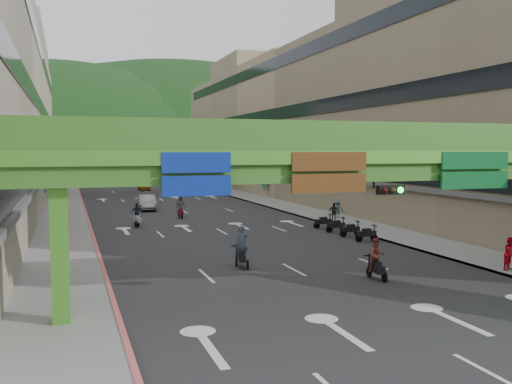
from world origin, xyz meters
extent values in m
plane|color=black|center=(0.00, 0.00, 0.00)|extent=(320.00, 320.00, 0.00)
cube|color=#28282B|center=(0.00, 50.00, 0.01)|extent=(18.00, 140.00, 0.02)
cube|color=gray|center=(-11.00, 50.00, 0.07)|extent=(4.00, 140.00, 0.15)
cube|color=gray|center=(11.00, 50.00, 0.07)|extent=(4.00, 140.00, 0.15)
cube|color=#CC5959|center=(-9.10, 50.00, 0.09)|extent=(0.20, 140.00, 0.18)
cube|color=gray|center=(9.10, 50.00, 0.09)|extent=(0.20, 140.00, 0.18)
cube|color=black|center=(-12.95, 50.00, 4.20)|extent=(0.08, 90.25, 1.40)
cube|color=black|center=(-12.95, 50.00, 10.20)|extent=(0.08, 90.25, 1.40)
cube|color=black|center=(-12.95, 50.00, 16.20)|extent=(0.08, 90.25, 1.40)
cube|color=gray|center=(19.00, 50.00, 9.50)|extent=(12.00, 95.00, 19.00)
cube|color=black|center=(12.95, 50.00, 4.20)|extent=(0.08, 90.25, 1.40)
cube|color=black|center=(12.95, 50.00, 10.20)|extent=(0.08, 90.25, 1.40)
cube|color=black|center=(12.95, 50.00, 16.20)|extent=(0.08, 90.25, 1.40)
cube|color=#4C9E2D|center=(0.00, 6.00, 5.75)|extent=(28.00, 2.20, 0.50)
cube|color=#387223|center=(0.00, 6.00, 5.15)|extent=(28.00, 1.76, 0.70)
cube|color=#4C9E2D|center=(-11.00, 6.00, 2.40)|extent=(0.60, 0.60, 4.80)
cube|color=#387223|center=(0.00, 4.96, 6.55)|extent=(28.00, 0.12, 1.10)
cube|color=#387223|center=(0.00, 7.04, 6.55)|extent=(28.00, 0.12, 1.10)
cube|color=navy|center=(-6.50, 4.92, 5.15)|extent=(2.40, 0.12, 1.50)
cube|color=#593314|center=(-1.50, 4.92, 5.15)|extent=(3.00, 0.12, 1.50)
cube|color=#0C5926|center=(5.00, 4.92, 5.15)|extent=(3.20, 0.12, 1.50)
cube|color=black|center=(1.00, 4.77, 4.50)|extent=(1.10, 0.28, 0.35)
cube|color=#4C9E2D|center=(0.00, 65.00, 5.75)|extent=(28.00, 2.20, 0.50)
cube|color=#387223|center=(0.00, 65.00, 5.15)|extent=(28.00, 1.76, 0.70)
cube|color=#4C9E2D|center=(-11.00, 65.00, 2.40)|extent=(0.60, 0.60, 4.80)
cube|color=#4C9E2D|center=(11.00, 65.00, 2.40)|extent=(0.60, 0.60, 4.80)
cube|color=#387223|center=(0.00, 63.96, 6.55)|extent=(28.00, 0.12, 1.10)
cube|color=#387223|center=(0.00, 66.04, 6.55)|extent=(28.00, 0.12, 1.10)
ellipsoid|color=#1C4419|center=(-15.00, 160.00, 0.00)|extent=(168.00, 140.00, 112.00)
ellipsoid|color=#1C4419|center=(25.00, 180.00, 0.00)|extent=(208.00, 176.00, 128.00)
cylinder|color=black|center=(0.00, 30.00, 6.20)|extent=(26.00, 0.03, 0.03)
cone|color=red|center=(-12.50, 30.00, 5.95)|extent=(0.36, 0.36, 0.40)
cone|color=gold|center=(-10.23, 30.00, 5.95)|extent=(0.36, 0.36, 0.40)
cone|color=#193FB2|center=(-7.95, 30.00, 5.95)|extent=(0.36, 0.36, 0.40)
cone|color=silver|center=(-5.68, 30.00, 5.95)|extent=(0.36, 0.36, 0.40)
cone|color=#198C33|center=(-3.41, 30.00, 5.95)|extent=(0.36, 0.36, 0.40)
cone|color=orange|center=(-1.14, 30.00, 5.95)|extent=(0.36, 0.36, 0.40)
cone|color=red|center=(1.14, 30.00, 5.95)|extent=(0.36, 0.36, 0.40)
cone|color=gold|center=(3.41, 30.00, 5.95)|extent=(0.36, 0.36, 0.40)
cone|color=#193FB2|center=(5.68, 30.00, 5.95)|extent=(0.36, 0.36, 0.40)
cone|color=silver|center=(7.95, 30.00, 5.95)|extent=(0.36, 0.36, 0.40)
cone|color=#198C33|center=(10.23, 30.00, 5.95)|extent=(0.36, 0.36, 0.40)
cone|color=orange|center=(12.50, 30.00, 5.95)|extent=(0.36, 0.36, 0.40)
cube|color=black|center=(-2.31, 13.35, 0.55)|extent=(0.67, 1.35, 0.35)
cube|color=black|center=(-2.31, 13.35, 0.80)|extent=(0.43, 0.61, 0.18)
cube|color=black|center=(-2.45, 13.88, 1.05)|extent=(0.55, 0.20, 0.06)
cylinder|color=black|center=(-2.45, 13.88, 0.25)|extent=(0.22, 0.51, 0.50)
cylinder|color=black|center=(-2.17, 12.82, 0.25)|extent=(0.22, 0.51, 0.50)
imported|color=#3E4F5C|center=(-2.31, 13.35, 1.26)|extent=(0.75, 0.59, 1.81)
cube|color=black|center=(2.83, 8.78, 0.55)|extent=(0.55, 1.34, 0.35)
cube|color=black|center=(2.83, 8.78, 0.80)|extent=(0.38, 0.59, 0.18)
cube|color=black|center=(2.74, 9.32, 1.05)|extent=(0.55, 0.15, 0.06)
cylinder|color=black|center=(2.74, 9.32, 0.25)|extent=(0.18, 0.51, 0.50)
cylinder|color=black|center=(2.92, 8.23, 0.25)|extent=(0.18, 0.51, 0.50)
imported|color=brown|center=(2.83, 8.78, 1.16)|extent=(0.87, 0.73, 1.61)
cube|color=#A0A1A8|center=(-5.59, 30.63, 0.55)|extent=(0.65, 1.35, 0.35)
cube|color=#A0A1A8|center=(-5.59, 30.63, 0.80)|extent=(0.42, 0.61, 0.18)
cube|color=#A0A1A8|center=(-5.46, 31.16, 1.05)|extent=(0.55, 0.19, 0.06)
cylinder|color=black|center=(-5.46, 31.16, 0.25)|extent=(0.22, 0.51, 0.50)
cylinder|color=black|center=(-5.73, 30.10, 0.25)|extent=(0.22, 0.51, 0.50)
imported|color=#292F3F|center=(-5.59, 30.63, 1.13)|extent=(0.97, 0.59, 1.55)
cube|color=maroon|center=(-1.30, 35.11, 0.55)|extent=(0.39, 1.31, 0.35)
cube|color=maroon|center=(-1.30, 35.11, 0.80)|extent=(0.32, 0.56, 0.18)
cube|color=maroon|center=(-1.32, 35.66, 1.05)|extent=(0.55, 0.08, 0.06)
cylinder|color=black|center=(-1.32, 35.66, 0.25)|extent=(0.12, 0.50, 0.50)
cylinder|color=black|center=(-1.29, 34.56, 0.25)|extent=(0.12, 0.50, 0.50)
imported|color=#3E3C44|center=(-1.30, 35.11, 1.17)|extent=(0.82, 0.55, 1.64)
cube|color=black|center=(7.80, 18.55, 0.55)|extent=(1.31, 0.39, 0.35)
cube|color=black|center=(7.80, 18.55, 0.80)|extent=(0.56, 0.32, 0.18)
cube|color=black|center=(8.35, 18.53, 1.05)|extent=(0.08, 0.55, 0.06)
cylinder|color=black|center=(8.35, 18.53, 0.25)|extent=(0.50, 0.12, 0.50)
cylinder|color=black|center=(7.25, 18.56, 0.25)|extent=(0.50, 0.12, 0.50)
cube|color=black|center=(7.80, 20.75, 0.55)|extent=(1.31, 0.39, 0.35)
cube|color=black|center=(7.80, 20.75, 0.80)|extent=(0.56, 0.32, 0.18)
cube|color=black|center=(8.35, 20.73, 1.05)|extent=(0.08, 0.55, 0.06)
cylinder|color=black|center=(8.35, 20.73, 0.25)|extent=(0.50, 0.12, 0.50)
cylinder|color=black|center=(7.25, 20.76, 0.25)|extent=(0.50, 0.12, 0.50)
cube|color=black|center=(7.80, 22.95, 0.55)|extent=(1.31, 0.39, 0.35)
cube|color=black|center=(7.80, 22.95, 0.80)|extent=(0.56, 0.32, 0.18)
cube|color=black|center=(8.35, 22.93, 1.05)|extent=(0.08, 0.55, 0.06)
cylinder|color=black|center=(8.35, 22.93, 0.25)|extent=(0.50, 0.12, 0.50)
cylinder|color=black|center=(7.25, 22.96, 0.25)|extent=(0.50, 0.12, 0.50)
cube|color=black|center=(7.80, 25.15, 0.55)|extent=(1.31, 0.39, 0.35)
cube|color=black|center=(7.80, 25.15, 0.80)|extent=(0.56, 0.32, 0.18)
cube|color=black|center=(8.35, 25.13, 1.05)|extent=(0.08, 0.55, 0.06)
cylinder|color=black|center=(8.35, 25.13, 0.25)|extent=(0.50, 0.12, 0.50)
cylinder|color=black|center=(7.25, 25.16, 0.25)|extent=(0.50, 0.12, 0.50)
imported|color=gray|center=(-3.19, 42.76, 0.75)|extent=(1.91, 4.68, 1.51)
imported|color=orange|center=(-0.02, 70.06, 0.63)|extent=(1.70, 3.76, 1.25)
imported|color=red|center=(9.80, 8.00, 0.81)|extent=(0.94, 0.82, 1.62)
imported|color=black|center=(9.89, 27.64, 0.77)|extent=(0.98, 0.65, 1.55)
imported|color=#3A505D|center=(11.30, 29.71, 0.76)|extent=(0.81, 0.65, 1.51)
camera|label=1|loc=(-10.72, -14.17, 6.05)|focal=40.00mm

